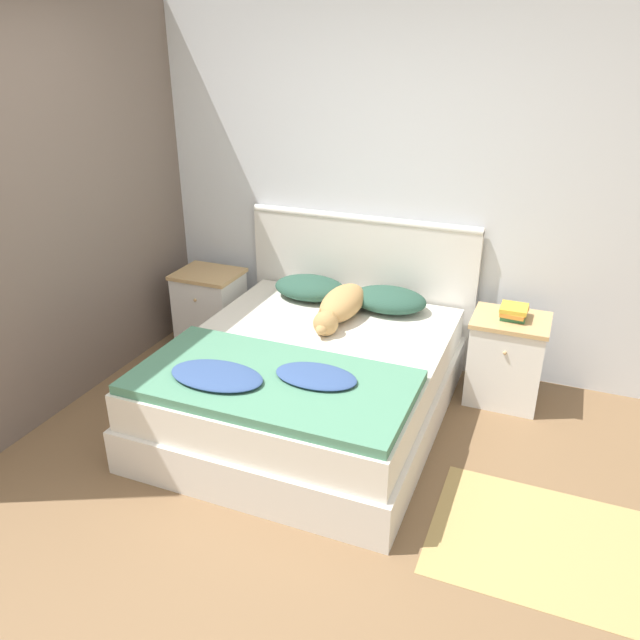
% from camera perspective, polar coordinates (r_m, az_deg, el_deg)
% --- Properties ---
extents(ground_plane, '(16.00, 16.00, 0.00)m').
position_cam_1_polar(ground_plane, '(3.39, -8.37, -17.82)').
color(ground_plane, brown).
extents(wall_back, '(9.00, 0.06, 2.55)m').
position_cam_1_polar(wall_back, '(4.56, 4.25, 11.96)').
color(wall_back, silver).
rests_on(wall_back, ground_plane).
extents(wall_side_left, '(0.06, 3.10, 2.55)m').
position_cam_1_polar(wall_side_left, '(4.43, -20.69, 10.09)').
color(wall_side_left, '#706056').
rests_on(wall_side_left, ground_plane).
extents(bed, '(1.65, 1.94, 0.50)m').
position_cam_1_polar(bed, '(4.00, -1.05, -5.72)').
color(bed, silver).
rests_on(bed, ground_plane).
extents(headboard, '(1.73, 0.06, 1.09)m').
position_cam_1_polar(headboard, '(4.71, 3.67, 3.36)').
color(headboard, silver).
rests_on(headboard, ground_plane).
extents(nightstand_left, '(0.49, 0.42, 0.60)m').
position_cam_1_polar(nightstand_left, '(5.01, -9.99, 1.10)').
color(nightstand_left, white).
rests_on(nightstand_left, ground_plane).
extents(nightstand_right, '(0.49, 0.42, 0.60)m').
position_cam_1_polar(nightstand_right, '(4.34, 16.64, -3.45)').
color(nightstand_right, white).
rests_on(nightstand_right, ground_plane).
extents(pillow_left, '(0.54, 0.37, 0.16)m').
position_cam_1_polar(pillow_left, '(4.57, -0.92, 2.97)').
color(pillow_left, '#284C3D').
rests_on(pillow_left, bed).
extents(pillow_right, '(0.54, 0.37, 0.16)m').
position_cam_1_polar(pillow_right, '(4.39, 6.28, 1.87)').
color(pillow_right, '#284C3D').
rests_on(pillow_right, bed).
extents(quilt, '(1.55, 0.81, 0.10)m').
position_cam_1_polar(quilt, '(3.45, -4.70, -5.56)').
color(quilt, '#4C8466').
rests_on(quilt, bed).
extents(dog, '(0.26, 0.80, 0.20)m').
position_cam_1_polar(dog, '(4.23, 1.91, 1.33)').
color(dog, tan).
rests_on(dog, bed).
extents(book_stack, '(0.17, 0.21, 0.08)m').
position_cam_1_polar(book_stack, '(4.21, 17.30, 0.73)').
color(book_stack, '#337547').
rests_on(book_stack, nightstand_right).
extents(rug, '(1.01, 0.85, 0.00)m').
position_cam_1_polar(rug, '(3.43, 19.11, -18.52)').
color(rug, tan).
rests_on(rug, ground_plane).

